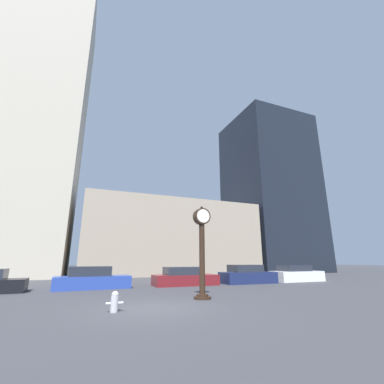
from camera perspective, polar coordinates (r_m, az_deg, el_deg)
ground_plane at (r=10.71m, az=-8.55°, el=-24.12°), size 200.00×200.00×0.00m
building_tall_tower at (r=39.36m, az=-34.10°, el=13.57°), size 14.66×12.00×37.69m
building_storefront_row at (r=35.91m, az=-5.42°, el=-10.39°), size 21.99×12.00×9.14m
building_glass_modern at (r=45.85m, az=16.80°, el=-0.20°), size 12.43×12.00×25.86m
street_clock at (r=12.80m, az=2.22°, el=-11.90°), size 0.82×0.81×4.40m
car_blue at (r=18.35m, az=-21.38°, el=-17.62°), size 4.67×1.97×1.37m
car_maroon at (r=19.59m, az=-1.67°, el=-18.46°), size 4.66×2.02×1.29m
car_navy at (r=21.72m, az=12.16°, el=-17.66°), size 4.35×2.06×1.41m
car_white at (r=25.02m, az=22.15°, el=-16.60°), size 4.49×1.97×1.33m
fire_hydrant_near at (r=10.09m, az=-16.83°, el=-22.26°), size 0.59×0.26×0.69m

